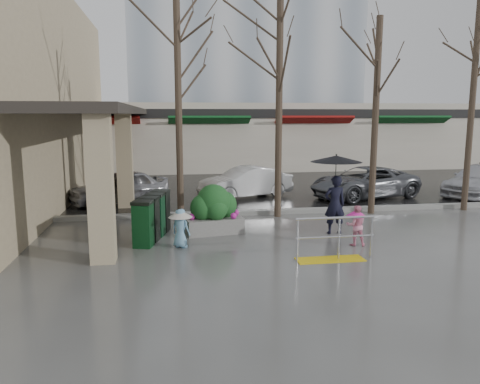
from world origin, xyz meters
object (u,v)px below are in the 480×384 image
object	(u,v)px
tree_midwest	(280,54)
tree_mideast	(378,68)
tree_east	(476,53)
planter	(214,210)
handrail	(333,244)
woman	(335,183)
news_boxes	(152,217)
child_blue	(181,224)
car_b	(246,182)
tree_west	(178,57)
car_a	(119,187)
car_c	(364,182)
car_d	(479,180)
child_pink	(356,223)

from	to	relation	value
tree_midwest	tree_mideast	xyz separation A→B (m)	(3.30, -0.00, -0.37)
tree_east	planter	world-z (taller)	tree_east
handrail	tree_midwest	size ratio (longest dim) A/B	0.27
woman	news_boxes	distance (m)	5.17
child_blue	car_b	size ratio (longest dim) A/B	0.26
tree_east	child_blue	distance (m)	11.62
tree_west	tree_midwest	xyz separation A→B (m)	(3.20, 0.00, 0.15)
tree_mideast	car_a	bearing A→B (deg)	159.94
tree_west	woman	bearing A→B (deg)	-30.02
handrail	child_blue	distance (m)	3.83
car_c	car_d	xyz separation A→B (m)	(5.01, -0.18, 0.00)
tree_mideast	car_c	distance (m)	5.20
tree_east	woman	world-z (taller)	tree_east
car_a	car_c	size ratio (longest dim) A/B	0.82
tree_east	car_d	world-z (taller)	tree_east
tree_midwest	woman	distance (m)	4.63
tree_west	car_b	world-z (taller)	tree_west
tree_west	child_blue	distance (m)	5.50
handrail	car_d	distance (m)	11.81
car_b	news_boxes	bearing A→B (deg)	-51.67
tree_midwest	car_b	bearing A→B (deg)	96.98
woman	car_b	world-z (taller)	woman
car_b	car_d	world-z (taller)	same
tree_mideast	woman	size ratio (longest dim) A/B	2.86
tree_west	child_blue	size ratio (longest dim) A/B	6.71
handrail	tree_midwest	distance (m)	6.83
child_pink	child_blue	xyz separation A→B (m)	(-4.48, 0.51, 0.03)
child_blue	woman	bearing A→B (deg)	-135.86
tree_midwest	planter	world-z (taller)	tree_midwest
tree_east	planter	bearing A→B (deg)	-168.49
tree_mideast	child_pink	bearing A→B (deg)	-119.79
tree_west	car_b	xyz separation A→B (m)	(2.75, 3.68, -4.45)
handrail	tree_west	size ratio (longest dim) A/B	0.28
child_pink	planter	distance (m)	3.96
woman	tree_east	bearing A→B (deg)	-156.08
car_c	car_d	bearing A→B (deg)	72.27
tree_mideast	planter	bearing A→B (deg)	-161.71
news_boxes	car_c	size ratio (longest dim) A/B	0.48
child_blue	news_boxes	bearing A→B (deg)	-19.72
tree_west	car_c	size ratio (longest dim) A/B	1.50
woman	car_d	distance (m)	9.75
tree_midwest	tree_east	xyz separation A→B (m)	(6.80, -0.00, 0.15)
tree_mideast	car_b	xyz separation A→B (m)	(-3.75, 3.68, -4.23)
tree_east	child_blue	bearing A→B (deg)	-162.43
handrail	car_b	xyz separation A→B (m)	(-0.61, 8.48, 0.25)
tree_east	handrail	bearing A→B (deg)	-144.14
car_b	handrail	bearing A→B (deg)	-16.15
tree_midwest	car_d	bearing A→B (deg)	16.08
tree_mideast	child_blue	world-z (taller)	tree_mideast
tree_east	car_c	size ratio (longest dim) A/B	1.59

